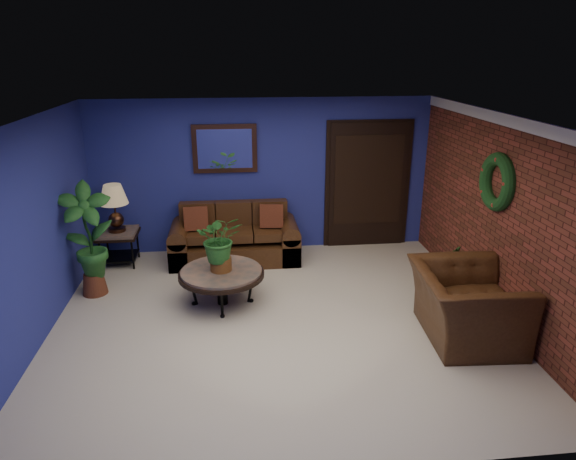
{
  "coord_description": "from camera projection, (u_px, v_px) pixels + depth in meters",
  "views": [
    {
      "loc": [
        -0.48,
        -5.67,
        3.24
      ],
      "look_at": [
        0.2,
        0.55,
        1.0
      ],
      "focal_mm": 32.0,
      "sensor_mm": 36.0,
      "label": 1
    }
  ],
  "objects": [
    {
      "name": "wall_right_brick",
      "position": [
        499.0,
        218.0,
        6.31
      ],
      "size": [
        0.04,
        5.0,
        2.5
      ],
      "primitive_type": "cube",
      "color": "maroon",
      "rests_on": "ground"
    },
    {
      "name": "sofa",
      "position": [
        235.0,
        241.0,
        8.24
      ],
      "size": [
        2.03,
        0.87,
        0.91
      ],
      "color": "#432713",
      "rests_on": "ground"
    },
    {
      "name": "coffee_plant",
      "position": [
        220.0,
        240.0,
        6.57
      ],
      "size": [
        0.61,
        0.54,
        0.77
      ],
      "color": "brown",
      "rests_on": "coffee_table"
    },
    {
      "name": "table_lamp",
      "position": [
        114.0,
        202.0,
        7.79
      ],
      "size": [
        0.43,
        0.43,
        0.71
      ],
      "color": "#432618",
      "rests_on": "end_table"
    },
    {
      "name": "wall_back",
      "position": [
        263.0,
        176.0,
        8.37
      ],
      "size": [
        5.5,
        0.04,
        2.5
      ],
      "primitive_type": "cube",
      "color": "navy",
      "rests_on": "ground"
    },
    {
      "name": "side_chair",
      "position": [
        279.0,
        226.0,
        8.28
      ],
      "size": [
        0.45,
        0.45,
        0.91
      ],
      "rotation": [
        0.0,
        0.0,
        0.19
      ],
      "color": "brown",
      "rests_on": "ground"
    },
    {
      "name": "wall_mirror",
      "position": [
        225.0,
        149.0,
        8.11
      ],
      "size": [
        1.02,
        0.06,
        0.77
      ],
      "primitive_type": "cube",
      "color": "#432618",
      "rests_on": "wall_back"
    },
    {
      "name": "wall_left",
      "position": [
        32.0,
        235.0,
        5.75
      ],
      "size": [
        0.04,
        5.0,
        2.5
      ],
      "primitive_type": "cube",
      "color": "navy",
      "rests_on": "ground"
    },
    {
      "name": "end_table",
      "position": [
        118.0,
        239.0,
        7.99
      ],
      "size": [
        0.6,
        0.6,
        0.55
      ],
      "color": "#4B4842",
      "rests_on": "ground"
    },
    {
      "name": "ceiling",
      "position": [
        275.0,
        119.0,
        5.61
      ],
      "size": [
        5.5,
        5.0,
        0.02
      ],
      "primitive_type": "cube",
      "color": "silver",
      "rests_on": "wall_back"
    },
    {
      "name": "armchair",
      "position": [
        466.0,
        305.0,
        5.95
      ],
      "size": [
        1.19,
        1.35,
        0.83
      ],
      "primitive_type": "imported",
      "rotation": [
        0.0,
        0.0,
        1.51
      ],
      "color": "#432713",
      "rests_on": "ground"
    },
    {
      "name": "floor_plant",
      "position": [
        447.0,
        271.0,
        6.94
      ],
      "size": [
        0.36,
        0.3,
        0.75
      ],
      "color": "brown",
      "rests_on": "ground"
    },
    {
      "name": "floor",
      "position": [
        277.0,
        320.0,
        6.45
      ],
      "size": [
        5.5,
        5.5,
        0.0
      ],
      "primitive_type": "plane",
      "color": "beige",
      "rests_on": "ground"
    },
    {
      "name": "crown_molding",
      "position": [
        510.0,
        121.0,
        5.91
      ],
      "size": [
        0.03,
        5.0,
        0.14
      ],
      "primitive_type": "cube",
      "color": "white",
      "rests_on": "wall_right_brick"
    },
    {
      "name": "coffee_table",
      "position": [
        221.0,
        274.0,
        6.73
      ],
      "size": [
        1.13,
        1.13,
        0.48
      ],
      "rotation": [
        0.0,
        0.0,
        0.08
      ],
      "color": "#4B4842",
      "rests_on": "ground"
    },
    {
      "name": "closet_door",
      "position": [
        368.0,
        185.0,
        8.59
      ],
      "size": [
        1.44,
        0.06,
        2.18
      ],
      "primitive_type": "cube",
      "color": "black",
      "rests_on": "wall_back"
    },
    {
      "name": "tall_plant",
      "position": [
        88.0,
        236.0,
        6.86
      ],
      "size": [
        0.8,
        0.63,
        1.58
      ],
      "color": "brown",
      "rests_on": "ground"
    },
    {
      "name": "wreath",
      "position": [
        497.0,
        182.0,
        6.2
      ],
      "size": [
        0.16,
        0.72,
        0.72
      ],
      "primitive_type": "torus",
      "rotation": [
        0.0,
        1.57,
        0.0
      ],
      "color": "black",
      "rests_on": "wall_right_brick"
    }
  ]
}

